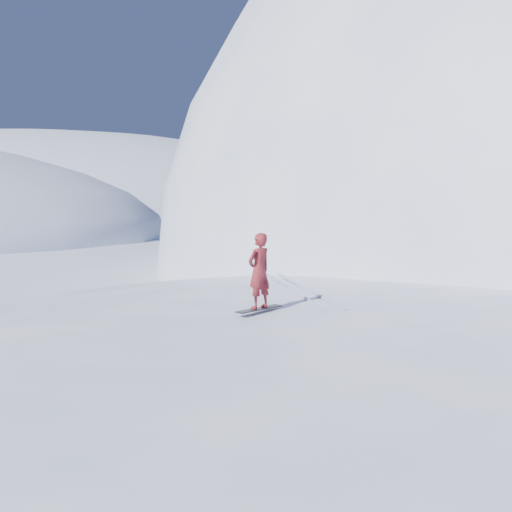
{
  "coord_description": "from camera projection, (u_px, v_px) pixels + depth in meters",
  "views": [
    {
      "loc": [
        -4.19,
        -10.76,
        4.92
      ],
      "look_at": [
        -3.23,
        2.82,
        3.5
      ],
      "focal_mm": 40.0,
      "sensor_mm": 36.0,
      "label": 1
    }
  ],
  "objects": [
    {
      "name": "ground",
      "position": [
        425.0,
        442.0,
        11.48
      ],
      "size": [
        400.0,
        400.0,
        0.0
      ],
      "primitive_type": "plane",
      "color": "white",
      "rests_on": "ground"
    },
    {
      "name": "near_ridge",
      "position": [
        421.0,
        390.0,
        14.53
      ],
      "size": [
        36.0,
        28.0,
        4.8
      ],
      "primitive_type": "ellipsoid",
      "color": "white",
      "rests_on": "ground"
    },
    {
      "name": "board_tracks",
      "position": [
        298.0,
        288.0,
        15.65
      ],
      "size": [
        1.3,
        5.96,
        0.04
      ],
      "color": "silver",
      "rests_on": "ground"
    },
    {
      "name": "snowboarder",
      "position": [
        259.0,
        271.0,
        12.72
      ],
      "size": [
        0.73,
        0.71,
        1.7
      ],
      "primitive_type": "imported",
      "rotation": [
        0.0,
        0.0,
        3.85
      ],
      "color": "maroon",
      "rests_on": "snowboard"
    },
    {
      "name": "wind_bumps",
      "position": [
        370.0,
        404.0,
        13.54
      ],
      "size": [
        16.0,
        14.4,
        1.0
      ],
      "color": "white",
      "rests_on": "ground"
    },
    {
      "name": "snowboard",
      "position": [
        259.0,
        309.0,
        12.81
      ],
      "size": [
        1.13,
        1.02,
        0.02
      ],
      "primitive_type": "cube",
      "rotation": [
        0.0,
        0.0,
        0.71
      ],
      "color": "black",
      "rests_on": "near_ridge"
    },
    {
      "name": "far_ridge_c",
      "position": [
        42.0,
        220.0,
        117.8
      ],
      "size": [
        140.0,
        90.0,
        36.0
      ],
      "primitive_type": "ellipsoid",
      "color": "white",
      "rests_on": "ground"
    },
    {
      "name": "peak_shoulder",
      "position": [
        469.0,
        284.0,
        32.03
      ],
      "size": [
        28.0,
        24.0,
        18.0
      ],
      "primitive_type": "ellipsoid",
      "color": "white",
      "rests_on": "ground"
    }
  ]
}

